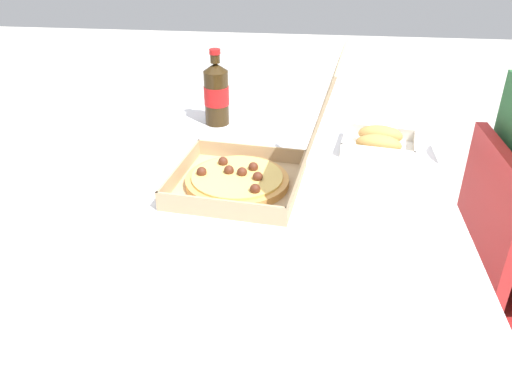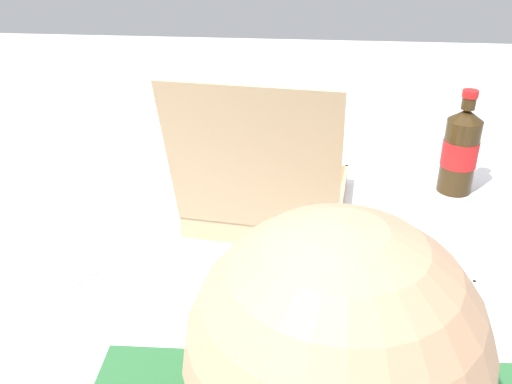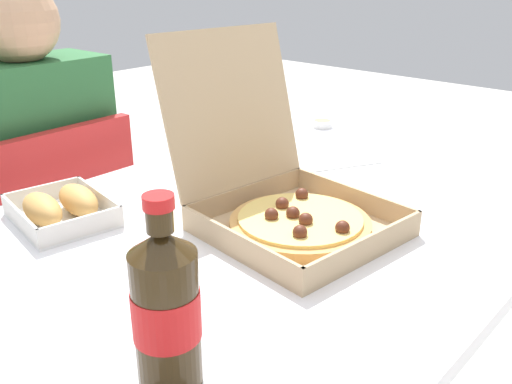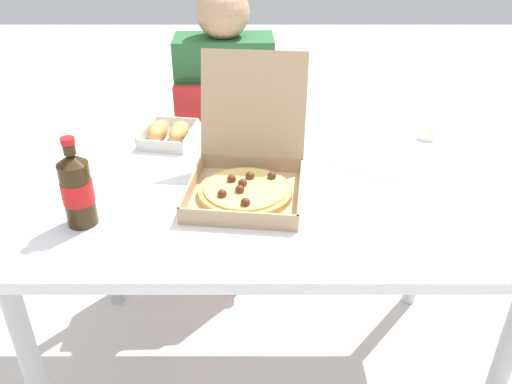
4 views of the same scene
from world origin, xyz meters
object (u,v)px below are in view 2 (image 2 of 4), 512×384
Objects in this scene: bread_side_box at (425,319)px; paper_menu at (63,249)px; cola_bottle at (460,150)px; pizza_box_open at (268,195)px.

bread_side_box is 1.01× the size of paper_menu.
bread_side_box is at bearing 73.23° from cola_bottle.
cola_bottle is (-0.14, -0.47, 0.07)m from bread_side_box.
paper_menu is at bearing 23.26° from pizza_box_open.
pizza_box_open is 1.89× the size of paper_menu.
pizza_box_open reaches higher than paper_menu.
pizza_box_open is at bearing -51.68° from bread_side_box.
cola_bottle is (-0.39, -0.15, 0.05)m from pizza_box_open.
bread_side_box is 0.94× the size of cola_bottle.
pizza_box_open is 0.42m from cola_bottle.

